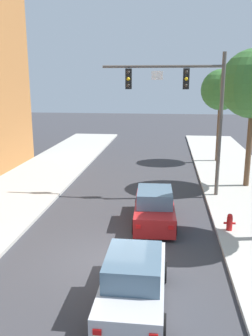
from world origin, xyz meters
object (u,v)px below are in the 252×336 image
Objects in this scene: street_tree_third at (221,90)px; car_following_silver at (134,282)px; car_lead_red at (154,208)px; traffic_signal_mast at (187,99)px; fire_hydrant at (230,222)px.

car_following_silver is at bearing -104.03° from street_tree_third.
car_following_silver is (-0.34, -6.10, 0.00)m from car_lead_red.
fire_hydrant is at bearing -70.67° from traffic_signal_mast.
traffic_signal_mast is 1.07× the size of street_tree_third.
street_tree_third reaches higher than car_lead_red.
street_tree_third reaches higher than fire_hydrant.
street_tree_third is (2.97, 8.91, 0.22)m from traffic_signal_mast.
street_tree_third is at bearing 84.72° from fire_hydrant.
traffic_signal_mast is 7.04m from fire_hydrant.
traffic_signal_mast reaches higher than fire_hydrant.
traffic_signal_mast is at bearing 70.35° from car_lead_red.
car_lead_red is at bearing 166.77° from fire_hydrant.
traffic_signal_mast is 6.33m from car_lead_red.
car_following_silver is at bearing -93.20° from car_lead_red.
traffic_signal_mast is 9.39m from street_tree_third.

